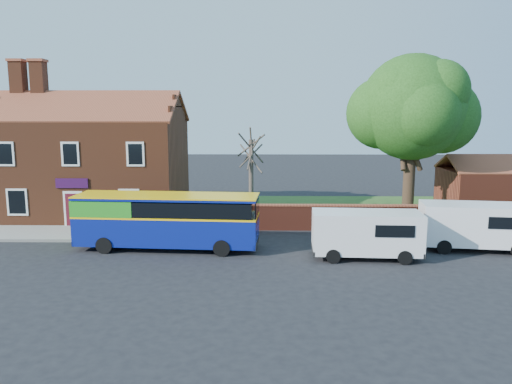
{
  "coord_description": "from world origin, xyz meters",
  "views": [
    {
      "loc": [
        4.83,
        -22.75,
        7.25
      ],
      "look_at": [
        4.4,
        5.0,
        2.68
      ],
      "focal_mm": 35.0,
      "sensor_mm": 36.0,
      "label": 1
    }
  ],
  "objects_px": {
    "van_near": "(367,232)",
    "large_tree": "(413,111)",
    "bus": "(162,218)",
    "van_far": "(477,224)"
  },
  "relations": [
    {
      "from": "bus",
      "to": "van_far",
      "type": "xyz_separation_m",
      "value": [
        16.46,
        0.05,
        -0.29
      ]
    },
    {
      "from": "van_near",
      "to": "large_tree",
      "type": "distance_m",
      "value": 13.12
    },
    {
      "from": "van_near",
      "to": "large_tree",
      "type": "xyz_separation_m",
      "value": [
        5.07,
        10.56,
        5.91
      ]
    },
    {
      "from": "van_far",
      "to": "large_tree",
      "type": "bearing_deg",
      "value": 103.68
    },
    {
      "from": "bus",
      "to": "van_near",
      "type": "distance_m",
      "value": 10.54
    },
    {
      "from": "van_far",
      "to": "large_tree",
      "type": "relative_size",
      "value": 0.53
    },
    {
      "from": "bus",
      "to": "van_far",
      "type": "bearing_deg",
      "value": 4.16
    },
    {
      "from": "van_near",
      "to": "large_tree",
      "type": "bearing_deg",
      "value": 67.2
    },
    {
      "from": "large_tree",
      "to": "van_near",
      "type": "bearing_deg",
      "value": -115.63
    },
    {
      "from": "van_near",
      "to": "large_tree",
      "type": "height_order",
      "value": "large_tree"
    }
  ]
}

